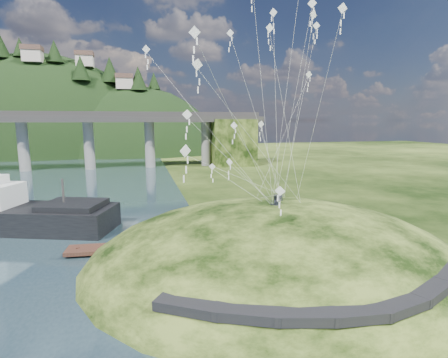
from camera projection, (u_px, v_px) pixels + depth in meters
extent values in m
plane|color=black|center=(194.00, 276.00, 28.73)|extent=(320.00, 320.00, 0.00)
ellipsoid|color=black|center=(275.00, 273.00, 32.77)|extent=(36.00, 32.00, 13.00)
cube|color=black|center=(190.00, 305.00, 20.38)|extent=(4.32, 3.62, 0.71)
cube|color=black|center=(247.00, 312.00, 19.49)|extent=(4.10, 2.97, 0.61)
cube|color=black|center=(305.00, 315.00, 19.24)|extent=(3.85, 2.37, 0.62)
cube|color=black|center=(357.00, 313.00, 19.52)|extent=(3.62, 1.83, 0.66)
cube|color=black|center=(401.00, 304.00, 20.42)|extent=(3.82, 2.27, 0.68)
cube|color=black|center=(430.00, 290.00, 22.02)|extent=(4.11, 2.97, 0.71)
cube|color=black|center=(448.00, 274.00, 24.21)|extent=(4.26, 3.43, 0.66)
cylinder|color=gray|center=(23.00, 145.00, 87.16)|extent=(2.60, 2.60, 13.00)
cylinder|color=gray|center=(89.00, 144.00, 90.80)|extent=(2.60, 2.60, 13.00)
cylinder|color=gray|center=(150.00, 143.00, 94.45)|extent=(2.60, 2.60, 13.00)
cylinder|color=gray|center=(206.00, 143.00, 98.09)|extent=(2.60, 2.60, 13.00)
cube|color=black|center=(232.00, 142.00, 99.86)|extent=(12.00, 11.00, 13.00)
ellipsoid|color=black|center=(48.00, 167.00, 140.98)|extent=(96.00, 68.00, 88.00)
ellipsoid|color=black|center=(137.00, 177.00, 142.22)|extent=(76.00, 56.00, 72.00)
cone|color=black|center=(20.00, 47.00, 121.59)|extent=(4.97, 4.97, 6.54)
cone|color=black|center=(54.00, 51.00, 122.55)|extent=(5.83, 5.83, 7.67)
cone|color=black|center=(81.00, 68.00, 120.92)|extent=(6.47, 6.47, 8.51)
cone|color=black|center=(110.00, 70.00, 129.59)|extent=(7.13, 7.13, 9.38)
cone|color=black|center=(138.00, 78.00, 127.78)|extent=(6.56, 6.56, 8.63)
cone|color=black|center=(154.00, 81.00, 134.56)|extent=(4.88, 4.88, 6.42)
cube|color=beige|center=(33.00, 56.00, 119.44)|extent=(6.00, 5.00, 4.00)
cube|color=brown|center=(32.00, 48.00, 118.99)|extent=(6.40, 5.40, 1.60)
cube|color=beige|center=(85.00, 61.00, 128.97)|extent=(6.00, 5.00, 4.00)
cube|color=brown|center=(84.00, 54.00, 128.52)|extent=(6.40, 5.40, 1.60)
cube|color=beige|center=(125.00, 84.00, 127.89)|extent=(6.00, 5.00, 4.00)
cube|color=brown|center=(124.00, 76.00, 127.44)|extent=(6.40, 5.40, 1.60)
cube|color=black|center=(13.00, 218.00, 40.90)|extent=(24.47, 13.73, 2.79)
cube|color=black|center=(73.00, 205.00, 39.97)|extent=(7.84, 7.17, 0.64)
cylinder|color=#2D2B2B|center=(63.00, 193.00, 39.83)|extent=(0.26, 0.26, 3.22)
cube|color=#351D15|center=(146.00, 246.00, 34.26)|extent=(14.90, 3.42, 0.37)
cylinder|color=#351D15|center=(78.00, 253.00, 33.28)|extent=(0.32, 0.32, 1.05)
cylinder|color=#351D15|center=(112.00, 251.00, 33.79)|extent=(0.32, 0.32, 1.05)
cylinder|color=#351D15|center=(146.00, 249.00, 34.31)|extent=(0.32, 0.32, 1.05)
cylinder|color=#351D15|center=(178.00, 247.00, 34.82)|extent=(0.32, 0.32, 1.05)
cylinder|color=#351D15|center=(210.00, 245.00, 35.34)|extent=(0.32, 0.32, 1.05)
imported|color=#252831|center=(280.00, 191.00, 34.17)|extent=(0.83, 0.70, 1.93)
imported|color=#252831|center=(275.00, 194.00, 32.03)|extent=(0.96, 0.75, 1.97)
cube|color=white|center=(197.00, 65.00, 24.48)|extent=(0.80, 0.28, 0.81)
cube|color=white|center=(197.00, 73.00, 24.57)|extent=(0.10, 0.07, 0.47)
cube|color=white|center=(198.00, 82.00, 24.67)|extent=(0.10, 0.07, 0.47)
cube|color=white|center=(198.00, 90.00, 24.77)|extent=(0.10, 0.07, 0.47)
cube|color=white|center=(316.00, 26.00, 33.21)|extent=(0.69, 0.23, 0.70)
cube|color=white|center=(316.00, 31.00, 33.29)|extent=(0.09, 0.03, 0.41)
cube|color=white|center=(316.00, 37.00, 33.37)|extent=(0.09, 0.03, 0.41)
cube|color=white|center=(316.00, 42.00, 33.45)|extent=(0.09, 0.03, 0.41)
cube|color=white|center=(229.00, 162.00, 39.51)|extent=(0.61, 0.67, 0.85)
cube|color=white|center=(229.00, 167.00, 39.61)|extent=(0.10, 0.08, 0.50)
cube|color=white|center=(229.00, 173.00, 39.71)|extent=(0.10, 0.08, 0.50)
cube|color=white|center=(229.00, 178.00, 39.81)|extent=(0.10, 0.08, 0.50)
cube|color=white|center=(312.00, 3.00, 30.37)|extent=(0.65, 0.55, 0.80)
cube|color=white|center=(312.00, 10.00, 30.46)|extent=(0.10, 0.07, 0.47)
cube|color=white|center=(312.00, 17.00, 30.56)|extent=(0.10, 0.07, 0.47)
cube|color=white|center=(311.00, 24.00, 30.65)|extent=(0.10, 0.07, 0.47)
cube|color=white|center=(212.00, 167.00, 38.88)|extent=(0.71, 0.33, 0.74)
cube|color=white|center=(212.00, 171.00, 38.97)|extent=(0.10, 0.03, 0.44)
cube|color=white|center=(212.00, 176.00, 39.06)|extent=(0.10, 0.03, 0.44)
cube|color=white|center=(212.00, 181.00, 39.15)|extent=(0.10, 0.03, 0.44)
cube|color=white|center=(146.00, 49.00, 33.76)|extent=(0.76, 0.33, 0.78)
cube|color=white|center=(146.00, 55.00, 33.85)|extent=(0.10, 0.03, 0.46)
cube|color=white|center=(147.00, 61.00, 33.94)|extent=(0.10, 0.03, 0.46)
cube|color=white|center=(147.00, 67.00, 34.04)|extent=(0.10, 0.03, 0.46)
cube|color=white|center=(253.00, 1.00, 29.88)|extent=(0.11, 0.07, 0.50)
cube|color=white|center=(253.00, 9.00, 29.98)|extent=(0.11, 0.07, 0.50)
cube|color=white|center=(230.00, 33.00, 32.56)|extent=(0.62, 0.41, 0.71)
cube|color=white|center=(230.00, 39.00, 32.65)|extent=(0.09, 0.05, 0.41)
cube|color=white|center=(230.00, 44.00, 32.73)|extent=(0.09, 0.05, 0.41)
cube|color=white|center=(230.00, 50.00, 32.81)|extent=(0.09, 0.05, 0.41)
cube|color=white|center=(273.00, 12.00, 32.73)|extent=(0.55, 0.62, 0.77)
cube|color=white|center=(273.00, 19.00, 32.82)|extent=(0.10, 0.07, 0.46)
cube|color=white|center=(273.00, 25.00, 32.91)|extent=(0.10, 0.07, 0.46)
cube|color=white|center=(273.00, 31.00, 33.00)|extent=(0.10, 0.07, 0.46)
cube|color=white|center=(280.00, 191.00, 25.41)|extent=(0.66, 0.48, 0.76)
cube|color=white|center=(280.00, 198.00, 25.50)|extent=(0.10, 0.05, 0.45)
cube|color=white|center=(280.00, 206.00, 25.59)|extent=(0.10, 0.05, 0.45)
cube|color=white|center=(279.00, 213.00, 25.68)|extent=(0.10, 0.05, 0.45)
cube|color=white|center=(185.00, 151.00, 22.72)|extent=(0.77, 0.47, 0.86)
cube|color=white|center=(185.00, 160.00, 22.82)|extent=(0.10, 0.09, 0.50)
cube|color=white|center=(186.00, 169.00, 22.93)|extent=(0.10, 0.09, 0.50)
cube|color=white|center=(186.00, 179.00, 23.03)|extent=(0.10, 0.09, 0.50)
cube|color=white|center=(261.00, 124.00, 34.84)|extent=(0.69, 0.20, 0.69)
cube|color=white|center=(261.00, 129.00, 34.93)|extent=(0.09, 0.06, 0.41)
cube|color=white|center=(261.00, 134.00, 35.01)|extent=(0.09, 0.06, 0.41)
cube|color=white|center=(261.00, 139.00, 35.09)|extent=(0.09, 0.06, 0.41)
cube|color=white|center=(343.00, 8.00, 26.17)|extent=(0.77, 0.21, 0.76)
cube|color=white|center=(342.00, 16.00, 26.26)|extent=(0.10, 0.03, 0.45)
cube|color=white|center=(342.00, 23.00, 26.35)|extent=(0.10, 0.03, 0.45)
cube|color=white|center=(341.00, 31.00, 26.44)|extent=(0.10, 0.03, 0.45)
cube|color=white|center=(187.00, 115.00, 25.66)|extent=(0.76, 0.18, 0.75)
cube|color=white|center=(187.00, 122.00, 25.75)|extent=(0.10, 0.04, 0.44)
cube|color=white|center=(187.00, 129.00, 25.84)|extent=(0.10, 0.04, 0.44)
cube|color=white|center=(188.00, 136.00, 25.93)|extent=(0.10, 0.04, 0.44)
cube|color=white|center=(270.00, 28.00, 30.70)|extent=(0.77, 0.23, 0.79)
cube|color=white|center=(270.00, 35.00, 30.79)|extent=(0.10, 0.06, 0.46)
cube|color=white|center=(269.00, 41.00, 30.88)|extent=(0.10, 0.06, 0.46)
cube|color=white|center=(269.00, 48.00, 30.97)|extent=(0.10, 0.06, 0.46)
cube|color=white|center=(313.00, 15.00, 29.52)|extent=(0.76, 0.36, 0.80)
cube|color=white|center=(313.00, 22.00, 29.61)|extent=(0.10, 0.08, 0.47)
cube|color=white|center=(313.00, 29.00, 29.71)|extent=(0.10, 0.08, 0.47)
cube|color=white|center=(312.00, 36.00, 29.80)|extent=(0.10, 0.08, 0.47)
cube|color=white|center=(195.00, 32.00, 22.68)|extent=(0.74, 0.35, 0.78)
cube|color=white|center=(195.00, 41.00, 22.77)|extent=(0.10, 0.04, 0.46)
cube|color=white|center=(195.00, 50.00, 22.87)|extent=(0.10, 0.04, 0.46)
cube|color=white|center=(195.00, 59.00, 22.96)|extent=(0.10, 0.04, 0.46)
cube|color=white|center=(234.00, 125.00, 30.77)|extent=(0.52, 0.47, 0.66)
cube|color=white|center=(234.00, 131.00, 30.85)|extent=(0.08, 0.06, 0.39)
cube|color=white|center=(234.00, 136.00, 30.93)|extent=(0.08, 0.06, 0.39)
cube|color=white|center=(234.00, 142.00, 31.01)|extent=(0.08, 0.06, 0.39)
cube|color=white|center=(309.00, 74.00, 40.00)|extent=(0.81, 0.24, 0.79)
cube|color=white|center=(309.00, 80.00, 40.09)|extent=(0.10, 0.06, 0.47)
cube|color=white|center=(308.00, 85.00, 40.19)|extent=(0.10, 0.06, 0.47)
cube|color=white|center=(308.00, 90.00, 40.28)|extent=(0.10, 0.06, 0.47)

